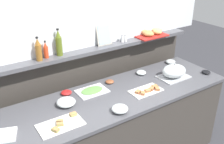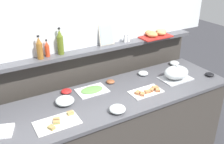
{
  "view_description": "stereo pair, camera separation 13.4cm",
  "coord_description": "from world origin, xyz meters",
  "px_view_note": "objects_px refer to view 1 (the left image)",
  "views": [
    {
      "loc": [
        -1.24,
        -1.83,
        2.24
      ],
      "look_at": [
        0.03,
        0.1,
        1.13
      ],
      "focal_mm": 41.52,
      "sensor_mm": 36.0,
      "label": 1
    },
    {
      "loc": [
        -1.12,
        -1.9,
        2.24
      ],
      "look_at": [
        0.03,
        0.1,
        1.13
      ],
      "focal_mm": 41.52,
      "sensor_mm": 36.0,
      "label": 2
    }
  ],
  "objects_px": {
    "olive_oil_bottle": "(59,44)",
    "condiment_bowl_teal": "(110,82)",
    "hot_sauce_bottle": "(46,51)",
    "sandwich_platter_front": "(61,124)",
    "glass_bowl_small": "(141,73)",
    "bread_basket": "(151,33)",
    "framed_picture": "(104,34)",
    "napkin_stack": "(5,135)",
    "sandwich_platter_rear": "(147,90)",
    "pepper_shaker": "(126,38)",
    "condiment_bowl_red": "(66,93)",
    "condiment_bowl_cream": "(206,72)",
    "vinegar_bottle_amber": "(38,50)",
    "cold_cuts_platter": "(92,91)",
    "glass_bowl_extra": "(66,102)",
    "salt_shaker": "(123,38)",
    "glass_bowl_large": "(171,62)",
    "glass_bowl_medium": "(120,109)",
    "serving_cloche": "(174,71)"
  },
  "relations": [
    {
      "from": "sandwich_platter_rear",
      "to": "napkin_stack",
      "type": "distance_m",
      "value": 1.37
    },
    {
      "from": "condiment_bowl_red",
      "to": "hot_sauce_bottle",
      "type": "xyz_separation_m",
      "value": [
        -0.09,
        0.21,
        0.4
      ]
    },
    {
      "from": "cold_cuts_platter",
      "to": "glass_bowl_small",
      "type": "distance_m",
      "value": 0.67
    },
    {
      "from": "hot_sauce_bottle",
      "to": "bread_basket",
      "type": "relative_size",
      "value": 0.44
    },
    {
      "from": "cold_cuts_platter",
      "to": "framed_picture",
      "type": "relative_size",
      "value": 1.3
    },
    {
      "from": "sandwich_platter_front",
      "to": "sandwich_platter_rear",
      "type": "bearing_deg",
      "value": 2.38
    },
    {
      "from": "sandwich_platter_front",
      "to": "glass_bowl_small",
      "type": "distance_m",
      "value": 1.21
    },
    {
      "from": "glass_bowl_extra",
      "to": "condiment_bowl_teal",
      "type": "bearing_deg",
      "value": 14.75
    },
    {
      "from": "napkin_stack",
      "to": "vinegar_bottle_amber",
      "type": "relative_size",
      "value": 0.72
    },
    {
      "from": "hot_sauce_bottle",
      "to": "sandwich_platter_front",
      "type": "bearing_deg",
      "value": -103.65
    },
    {
      "from": "framed_picture",
      "to": "bread_basket",
      "type": "bearing_deg",
      "value": -2.76
    },
    {
      "from": "glass_bowl_extra",
      "to": "olive_oil_bottle",
      "type": "relative_size",
      "value": 0.64
    },
    {
      "from": "condiment_bowl_cream",
      "to": "vinegar_bottle_amber",
      "type": "bearing_deg",
      "value": 159.62
    },
    {
      "from": "glass_bowl_extra",
      "to": "condiment_bowl_red",
      "type": "distance_m",
      "value": 0.21
    },
    {
      "from": "glass_bowl_small",
      "to": "sandwich_platter_rear",
      "type": "bearing_deg",
      "value": -120.59
    },
    {
      "from": "sandwich_platter_front",
      "to": "framed_picture",
      "type": "xyz_separation_m",
      "value": [
        0.83,
        0.67,
        0.45
      ]
    },
    {
      "from": "olive_oil_bottle",
      "to": "condiment_bowl_teal",
      "type": "bearing_deg",
      "value": -28.88
    },
    {
      "from": "sandwich_platter_rear",
      "to": "hot_sauce_bottle",
      "type": "relative_size",
      "value": 1.9
    },
    {
      "from": "napkin_stack",
      "to": "cold_cuts_platter",
      "type": "bearing_deg",
      "value": 14.71
    },
    {
      "from": "salt_shaker",
      "to": "pepper_shaker",
      "type": "bearing_deg",
      "value": 0.0
    },
    {
      "from": "glass_bowl_large",
      "to": "napkin_stack",
      "type": "relative_size",
      "value": 0.7
    },
    {
      "from": "glass_bowl_extra",
      "to": "napkin_stack",
      "type": "distance_m",
      "value": 0.6
    },
    {
      "from": "salt_shaker",
      "to": "glass_bowl_extra",
      "type": "bearing_deg",
      "value": -157.14
    },
    {
      "from": "sandwich_platter_rear",
      "to": "glass_bowl_small",
      "type": "relative_size",
      "value": 2.97
    },
    {
      "from": "glass_bowl_large",
      "to": "framed_picture",
      "type": "height_order",
      "value": "framed_picture"
    },
    {
      "from": "glass_bowl_large",
      "to": "salt_shaker",
      "type": "xyz_separation_m",
      "value": [
        -0.6,
        0.21,
        0.36
      ]
    },
    {
      "from": "condiment_bowl_teal",
      "to": "serving_cloche",
      "type": "bearing_deg",
      "value": -22.63
    },
    {
      "from": "napkin_stack",
      "to": "hot_sauce_bottle",
      "type": "distance_m",
      "value": 0.89
    },
    {
      "from": "glass_bowl_large",
      "to": "vinegar_bottle_amber",
      "type": "xyz_separation_m",
      "value": [
        -1.58,
        0.2,
        0.42
      ]
    },
    {
      "from": "sandwich_platter_front",
      "to": "glass_bowl_large",
      "type": "distance_m",
      "value": 1.72
    },
    {
      "from": "condiment_bowl_red",
      "to": "napkin_stack",
      "type": "distance_m",
      "value": 0.74
    },
    {
      "from": "pepper_shaker",
      "to": "napkin_stack",
      "type": "bearing_deg",
      "value": -160.99
    },
    {
      "from": "condiment_bowl_cream",
      "to": "salt_shaker",
      "type": "bearing_deg",
      "value": 139.0
    },
    {
      "from": "napkin_stack",
      "to": "bread_basket",
      "type": "distance_m",
      "value": 2.02
    },
    {
      "from": "cold_cuts_platter",
      "to": "glass_bowl_medium",
      "type": "relative_size",
      "value": 2.07
    },
    {
      "from": "bread_basket",
      "to": "framed_picture",
      "type": "bearing_deg",
      "value": 177.24
    },
    {
      "from": "glass_bowl_small",
      "to": "framed_picture",
      "type": "bearing_deg",
      "value": 138.11
    },
    {
      "from": "serving_cloche",
      "to": "glass_bowl_large",
      "type": "xyz_separation_m",
      "value": [
        0.26,
        0.3,
        -0.05
      ]
    },
    {
      "from": "bread_basket",
      "to": "condiment_bowl_teal",
      "type": "bearing_deg",
      "value": -162.84
    },
    {
      "from": "sandwich_platter_rear",
      "to": "condiment_bowl_red",
      "type": "bearing_deg",
      "value": 150.63
    },
    {
      "from": "bread_basket",
      "to": "glass_bowl_medium",
      "type": "bearing_deg",
      "value": -142.85
    },
    {
      "from": "glass_bowl_large",
      "to": "vinegar_bottle_amber",
      "type": "height_order",
      "value": "vinegar_bottle_amber"
    },
    {
      "from": "napkin_stack",
      "to": "serving_cloche",
      "type": "bearing_deg",
      "value": 0.51
    },
    {
      "from": "condiment_bowl_cream",
      "to": "salt_shaker",
      "type": "distance_m",
      "value": 1.04
    },
    {
      "from": "cold_cuts_platter",
      "to": "framed_picture",
      "type": "distance_m",
      "value": 0.66
    },
    {
      "from": "sandwich_platter_rear",
      "to": "bread_basket",
      "type": "distance_m",
      "value": 0.88
    },
    {
      "from": "serving_cloche",
      "to": "olive_oil_bottle",
      "type": "bearing_deg",
      "value": 154.82
    },
    {
      "from": "sandwich_platter_front",
      "to": "condiment_bowl_red",
      "type": "height_order",
      "value": "condiment_bowl_red"
    },
    {
      "from": "sandwich_platter_front",
      "to": "condiment_bowl_teal",
      "type": "distance_m",
      "value": 0.84
    },
    {
      "from": "condiment_bowl_teal",
      "to": "hot_sauce_bottle",
      "type": "bearing_deg",
      "value": 156.85
    }
  ]
}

